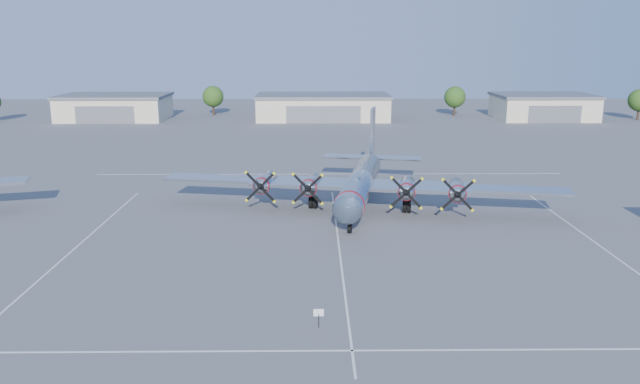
{
  "coord_description": "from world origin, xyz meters",
  "views": [
    {
      "loc": [
        -2.15,
        -53.66,
        16.9
      ],
      "look_at": [
        -1.52,
        2.23,
        3.2
      ],
      "focal_mm": 35.0,
      "sensor_mm": 36.0,
      "label": 1
    }
  ],
  "objects_px": {
    "tree_west": "(213,97)",
    "tree_east": "(455,97)",
    "tree_far_east": "(640,100)",
    "hangar_west": "(115,107)",
    "main_bomber_b29": "(361,206)",
    "info_placard": "(319,315)",
    "hangar_east": "(543,106)",
    "hangar_center": "(323,107)"
  },
  "relations": [
    {
      "from": "tree_far_east",
      "to": "info_placard",
      "type": "distance_m",
      "value": 121.27
    },
    {
      "from": "hangar_west",
      "to": "tree_east",
      "type": "height_order",
      "value": "tree_east"
    },
    {
      "from": "hangar_east",
      "to": "info_placard",
      "type": "bearing_deg",
      "value": -116.25
    },
    {
      "from": "tree_west",
      "to": "main_bomber_b29",
      "type": "xyz_separation_m",
      "value": [
        27.87,
        -80.89,
        -4.22
      ]
    },
    {
      "from": "hangar_center",
      "to": "tree_east",
      "type": "distance_m",
      "value": 30.64
    },
    {
      "from": "tree_west",
      "to": "info_placard",
      "type": "xyz_separation_m",
      "value": [
        23.16,
        -109.08,
        -3.38
      ]
    },
    {
      "from": "hangar_east",
      "to": "tree_east",
      "type": "distance_m",
      "value": 19.04
    },
    {
      "from": "hangar_east",
      "to": "tree_far_east",
      "type": "height_order",
      "value": "tree_far_east"
    },
    {
      "from": "tree_far_east",
      "to": "hangar_center",
      "type": "bearing_deg",
      "value": 178.35
    },
    {
      "from": "hangar_center",
      "to": "tree_west",
      "type": "relative_size",
      "value": 4.31
    },
    {
      "from": "info_placard",
      "to": "tree_east",
      "type": "bearing_deg",
      "value": 70.82
    },
    {
      "from": "hangar_east",
      "to": "tree_east",
      "type": "relative_size",
      "value": 3.1
    },
    {
      "from": "hangar_center",
      "to": "tree_west",
      "type": "xyz_separation_m",
      "value": [
        -25.0,
        8.04,
        1.51
      ]
    },
    {
      "from": "hangar_west",
      "to": "main_bomber_b29",
      "type": "xyz_separation_m",
      "value": [
        47.87,
        -72.86,
        -2.71
      ]
    },
    {
      "from": "hangar_center",
      "to": "main_bomber_b29",
      "type": "relative_size",
      "value": 0.71
    },
    {
      "from": "tree_west",
      "to": "tree_east",
      "type": "height_order",
      "value": "same"
    },
    {
      "from": "main_bomber_b29",
      "to": "hangar_east",
      "type": "bearing_deg",
      "value": 68.72
    },
    {
      "from": "tree_west",
      "to": "hangar_center",
      "type": "bearing_deg",
      "value": -17.82
    },
    {
      "from": "tree_west",
      "to": "tree_east",
      "type": "xyz_separation_m",
      "value": [
        55.0,
        -2.0,
        0.0
      ]
    },
    {
      "from": "hangar_west",
      "to": "hangar_east",
      "type": "height_order",
      "value": "same"
    },
    {
      "from": "tree_east",
      "to": "tree_west",
      "type": "bearing_deg",
      "value": 177.92
    },
    {
      "from": "hangar_east",
      "to": "hangar_center",
      "type": "bearing_deg",
      "value": -180.0
    },
    {
      "from": "hangar_center",
      "to": "hangar_east",
      "type": "relative_size",
      "value": 1.39
    },
    {
      "from": "hangar_east",
      "to": "info_placard",
      "type": "height_order",
      "value": "hangar_east"
    },
    {
      "from": "hangar_east",
      "to": "main_bomber_b29",
      "type": "distance_m",
      "value": 85.75
    },
    {
      "from": "hangar_east",
      "to": "hangar_west",
      "type": "bearing_deg",
      "value": -180.0
    },
    {
      "from": "hangar_west",
      "to": "hangar_center",
      "type": "height_order",
      "value": "same"
    },
    {
      "from": "hangar_east",
      "to": "tree_west",
      "type": "xyz_separation_m",
      "value": [
        -73.0,
        8.04,
        1.51
      ]
    },
    {
      "from": "hangar_west",
      "to": "hangar_center",
      "type": "bearing_deg",
      "value": -0.0
    },
    {
      "from": "main_bomber_b29",
      "to": "tree_east",
      "type": "bearing_deg",
      "value": 81.52
    },
    {
      "from": "main_bomber_b29",
      "to": "info_placard",
      "type": "xyz_separation_m",
      "value": [
        -4.71,
        -28.19,
        0.84
      ]
    },
    {
      "from": "tree_east",
      "to": "tree_far_east",
      "type": "relative_size",
      "value": 1.0
    },
    {
      "from": "main_bomber_b29",
      "to": "info_placard",
      "type": "relative_size",
      "value": 33.95
    },
    {
      "from": "tree_west",
      "to": "info_placard",
      "type": "height_order",
      "value": "tree_west"
    },
    {
      "from": "hangar_east",
      "to": "main_bomber_b29",
      "type": "xyz_separation_m",
      "value": [
        -45.13,
        -72.86,
        -2.71
      ]
    },
    {
      "from": "hangar_west",
      "to": "hangar_east",
      "type": "xyz_separation_m",
      "value": [
        93.0,
        0.0,
        0.0
      ]
    },
    {
      "from": "hangar_west",
      "to": "tree_east",
      "type": "distance_m",
      "value": 75.26
    },
    {
      "from": "hangar_center",
      "to": "info_placard",
      "type": "bearing_deg",
      "value": -91.04
    },
    {
      "from": "hangar_west",
      "to": "main_bomber_b29",
      "type": "relative_size",
      "value": 0.56
    },
    {
      "from": "tree_east",
      "to": "tree_far_east",
      "type": "distance_m",
      "value": 38.83
    },
    {
      "from": "hangar_west",
      "to": "tree_far_east",
      "type": "bearing_deg",
      "value": -1.0
    },
    {
      "from": "tree_east",
      "to": "info_placard",
      "type": "relative_size",
      "value": 5.56
    }
  ]
}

